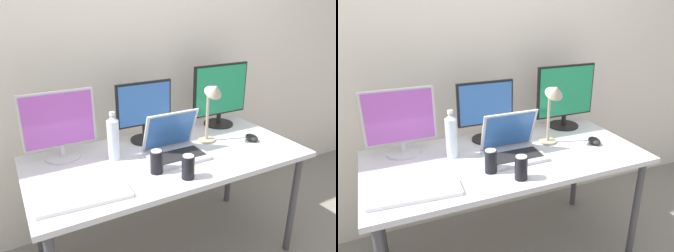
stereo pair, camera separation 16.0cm
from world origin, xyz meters
The scene contains 12 objects.
wall_back centered at (0.00, 0.59, 1.30)m, with size 7.00×0.08×2.60m, color silver.
work_desk centered at (0.00, 0.00, 0.68)m, with size 1.60×0.77×0.74m.
monitor_left centered at (-0.55, 0.25, 0.94)m, with size 0.40×0.20×0.39m.
monitor_center centered at (-0.03, 0.25, 0.95)m, with size 0.36×0.19×0.39m.
monitor_right centered at (0.56, 0.27, 0.97)m, with size 0.44×0.21×0.44m.
laptop_silver centered at (0.03, -0.02, 0.80)m, with size 0.33×0.26×0.26m.
keyboard_main centered at (-0.55, -0.23, 0.75)m, with size 0.42×0.15×0.02m, color white.
mouse_by_keyboard centered at (0.58, -0.07, 0.76)m, with size 0.07×0.10×0.04m, color black.
water_bottle centered at (-0.29, 0.10, 0.87)m, with size 0.07×0.07×0.28m.
soda_can_near_keyboard centered at (-0.04, -0.28, 0.80)m, with size 0.07×0.07×0.13m.
soda_can_by_laptop centered at (-0.15, -0.16, 0.80)m, with size 0.07×0.07×0.13m.
desk_lamp centered at (0.31, 0.02, 1.02)m, with size 0.11×0.18×0.41m.
Camera 1 is at (-0.82, -1.52, 1.58)m, focal length 35.00 mm.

